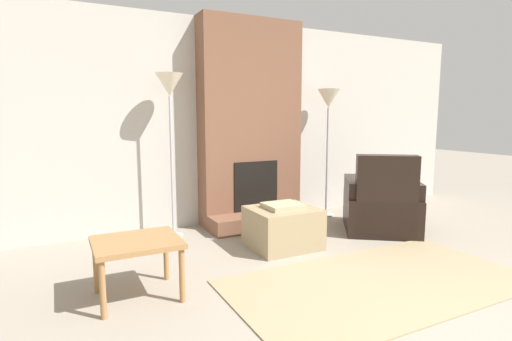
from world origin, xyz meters
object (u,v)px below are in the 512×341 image
Objects in this scene: floor_lamp_left at (170,95)px; side_table at (137,248)px; floor_lamp_right at (328,106)px; ottoman at (283,227)px; armchair at (381,207)px.

side_table is at bearing -115.10° from floor_lamp_left.
ottoman is at bearing -143.89° from floor_lamp_right.
armchair is 1.55m from floor_lamp_right.
floor_lamp_left reaches higher than floor_lamp_right.
ottoman is 1.37m from armchair.
floor_lamp_left is (-2.31, 0.94, 1.33)m from armchair.
side_table is (-1.61, -0.52, 0.18)m from ottoman.
armchair is 0.70× the size of floor_lamp_right.
side_table is 0.34× the size of floor_lamp_left.
armchair is at bearing -82.88° from floor_lamp_right.
ottoman is 1.08× the size of side_table.
floor_lamp_right reaches higher than armchair.
ottoman is at bearing 34.44° from armchair.
side_table is at bearing 44.86° from armchair.
armchair reaches higher than ottoman.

